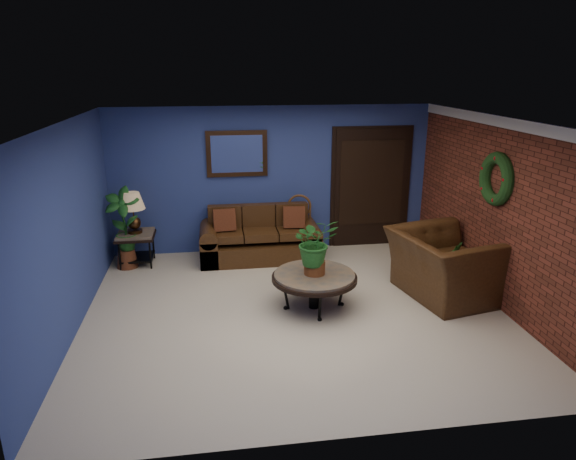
{
  "coord_description": "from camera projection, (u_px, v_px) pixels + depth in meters",
  "views": [
    {
      "loc": [
        -1.0,
        -6.12,
        3.13
      ],
      "look_at": [
        -0.02,
        0.55,
        0.96
      ],
      "focal_mm": 32.0,
      "sensor_mm": 36.0,
      "label": 1
    }
  ],
  "objects": [
    {
      "name": "wall_back",
      "position": [
        272.0,
        180.0,
        8.83
      ],
      "size": [
        5.5,
        0.04,
        2.5
      ],
      "primitive_type": "cube",
      "color": "navy",
      "rests_on": "ground"
    },
    {
      "name": "closet_door",
      "position": [
        370.0,
        188.0,
        9.11
      ],
      "size": [
        1.44,
        0.06,
        2.18
      ],
      "primitive_type": "cube",
      "color": "black",
      "rests_on": "wall_back"
    },
    {
      "name": "wall_right_brick",
      "position": [
        498.0,
        213.0,
        6.86
      ],
      "size": [
        0.04,
        5.0,
        2.5
      ],
      "primitive_type": "cube",
      "color": "maroon",
      "rests_on": "ground"
    },
    {
      "name": "wall_mirror",
      "position": [
        237.0,
        154.0,
        8.57
      ],
      "size": [
        1.02,
        0.06,
        0.77
      ],
      "primitive_type": "cube",
      "color": "#412613",
      "rests_on": "wall_back"
    },
    {
      "name": "tall_plant",
      "position": [
        124.0,
        226.0,
        8.14
      ],
      "size": [
        0.64,
        0.5,
        1.32
      ],
      "color": "brown",
      "rests_on": "ground"
    },
    {
      "name": "table_lamp",
      "position": [
        133.0,
        208.0,
        8.18
      ],
      "size": [
        0.39,
        0.39,
        0.64
      ],
      "color": "#412613",
      "rests_on": "end_table"
    },
    {
      "name": "coffee_table",
      "position": [
        314.0,
        278.0,
        6.83
      ],
      "size": [
        1.14,
        1.14,
        0.49
      ],
      "rotation": [
        0.0,
        0.0,
        0.13
      ],
      "color": "#514C47",
      "rests_on": "ground"
    },
    {
      "name": "floor_plant",
      "position": [
        451.0,
        265.0,
        7.45
      ],
      "size": [
        0.35,
        0.3,
        0.73
      ],
      "color": "brown",
      "rests_on": "ground"
    },
    {
      "name": "end_table",
      "position": [
        136.0,
        240.0,
        8.35
      ],
      "size": [
        0.6,
        0.6,
        0.55
      ],
      "color": "#514C47",
      "rests_on": "ground"
    },
    {
      "name": "sofa",
      "position": [
        260.0,
        241.0,
        8.69
      ],
      "size": [
        1.99,
        0.86,
        0.89
      ],
      "color": "#432813",
      "rests_on": "ground"
    },
    {
      "name": "crown_molding",
      "position": [
        508.0,
        123.0,
        6.5
      ],
      "size": [
        0.03,
        5.0,
        0.14
      ],
      "primitive_type": "cube",
      "color": "white",
      "rests_on": "wall_right_brick"
    },
    {
      "name": "wreath",
      "position": [
        496.0,
        179.0,
        6.76
      ],
      "size": [
        0.16,
        0.72,
        0.72
      ],
      "primitive_type": "torus",
      "rotation": [
        0.0,
        1.57,
        0.0
      ],
      "color": "black",
      "rests_on": "wall_right_brick"
    },
    {
      "name": "wall_left",
      "position": [
        68.0,
        231.0,
        6.1
      ],
      "size": [
        0.04,
        5.0,
        2.5
      ],
      "primitive_type": "cube",
      "color": "navy",
      "rests_on": "ground"
    },
    {
      "name": "armchair",
      "position": [
        445.0,
        265.0,
        7.18
      ],
      "size": [
        1.5,
        1.64,
        0.92
      ],
      "primitive_type": "imported",
      "rotation": [
        0.0,
        0.0,
        1.78
      ],
      "color": "#432813",
      "rests_on": "ground"
    },
    {
      "name": "floor",
      "position": [
        295.0,
        311.0,
        6.86
      ],
      "size": [
        5.5,
        5.5,
        0.0
      ],
      "primitive_type": "plane",
      "color": "beige",
      "rests_on": "ground"
    },
    {
      "name": "coffee_plant",
      "position": [
        315.0,
        243.0,
        6.68
      ],
      "size": [
        0.64,
        0.57,
        0.78
      ],
      "color": "brown",
      "rests_on": "coffee_table"
    },
    {
      "name": "ceiling",
      "position": [
        296.0,
        121.0,
        6.1
      ],
      "size": [
        5.5,
        5.0,
        0.02
      ],
      "primitive_type": "cube",
      "color": "white",
      "rests_on": "wall_back"
    },
    {
      "name": "side_chair",
      "position": [
        299.0,
        222.0,
        8.74
      ],
      "size": [
        0.51,
        0.51,
        1.04
      ],
      "rotation": [
        0.0,
        0.0,
        -0.16
      ],
      "color": "brown",
      "rests_on": "ground"
    }
  ]
}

